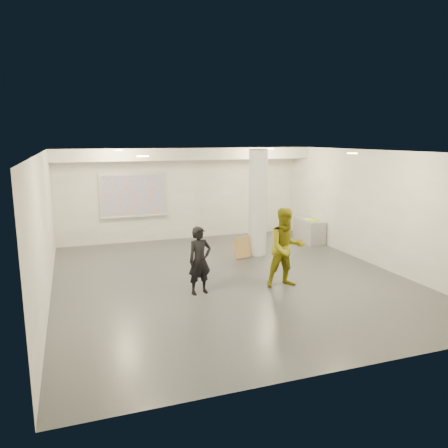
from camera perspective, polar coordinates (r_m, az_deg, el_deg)
name	(u,v)px	position (r m, az deg, el deg)	size (l,w,h in m)	color
floor	(230,278)	(10.52, 0.73, -7.10)	(8.00, 9.00, 0.01)	#3B3F44
ceiling	(230,151)	(9.99, 0.77, 9.47)	(8.00, 9.00, 0.01)	silver
wall_back	(183,194)	(14.41, -5.42, 3.97)	(8.00, 0.01, 3.00)	silver
wall_front	(342,272)	(6.23, 15.19, -6.03)	(8.00, 0.01, 3.00)	silver
wall_left	(45,228)	(9.56, -22.38, -0.52)	(0.01, 9.00, 3.00)	silver
wall_right	(373,208)	(12.10, 18.85, 2.03)	(0.01, 9.00, 3.00)	silver
soffit_band	(186,154)	(13.77, -4.96, 9.16)	(8.00, 1.10, 0.36)	silver
downlight_nw	(119,150)	(11.94, -13.60, 9.35)	(0.22, 0.22, 0.02)	#F2D889
downlight_ne	(271,149)	(13.15, 6.11, 9.74)	(0.22, 0.22, 0.02)	#F2D889
downlight_sw	(143,156)	(7.98, -10.57, 8.70)	(0.22, 0.22, 0.02)	#F2D889
downlight_se	(352,153)	(9.69, 16.42, 8.85)	(0.22, 0.22, 0.02)	#F2D889
column	(258,203)	(12.35, 4.43, 2.78)	(0.52, 0.52, 3.00)	silver
projection_screen	(134,195)	(14.06, -11.73, 3.72)	(2.10, 0.13, 1.42)	silver
credenza	(309,230)	(14.34, 11.05, -0.83)	(0.52, 1.25, 0.73)	gray
papers_stack	(309,219)	(14.24, 11.02, 0.62)	(0.25, 0.33, 0.02)	white
postit_pad	(312,220)	(14.09, 11.43, 0.51)	(0.22, 0.30, 0.03)	#E5F702
cardboard_back	(244,247)	(12.26, 2.60, -3.00)	(0.54, 0.05, 0.59)	#A07D4A
cardboard_front	(241,248)	(12.19, 2.27, -3.22)	(0.50, 0.05, 0.55)	#A07D4A
woman	(200,261)	(9.34, -3.19, -4.78)	(0.54, 0.35, 1.47)	black
man	(286,248)	(9.83, 8.11, -3.09)	(0.87, 0.68, 1.79)	olive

